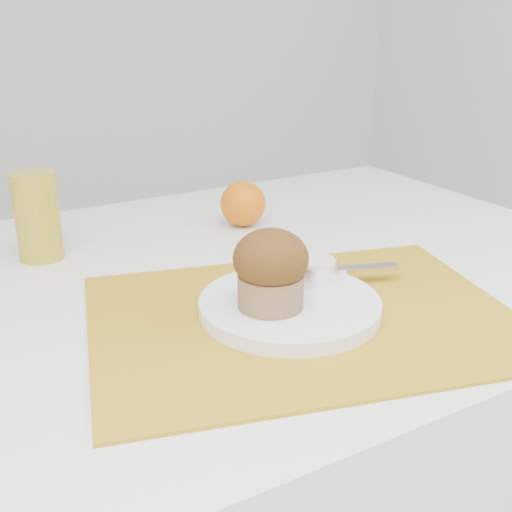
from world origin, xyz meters
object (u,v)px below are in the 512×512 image
plate (290,306)px  juice_glass (37,216)px  orange (243,204)px  table (223,489)px  muffin (271,269)px

plate → juice_glass: bearing=121.7°
orange → juice_glass: juice_glass is taller
table → muffin: (-0.01, -0.16, 0.44)m
plate → table: bearing=95.5°
juice_glass → muffin: 0.39m
orange → muffin: bearing=-114.1°
plate → juice_glass: (-0.21, 0.34, 0.05)m
orange → juice_glass: 0.33m
table → plate: size_ratio=5.52×
plate → orange: bearing=70.1°
plate → juice_glass: size_ratio=1.69×
table → orange: 0.46m
table → orange: (0.13, 0.17, 0.41)m
table → orange: orange is taller
table → muffin: size_ratio=12.08×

